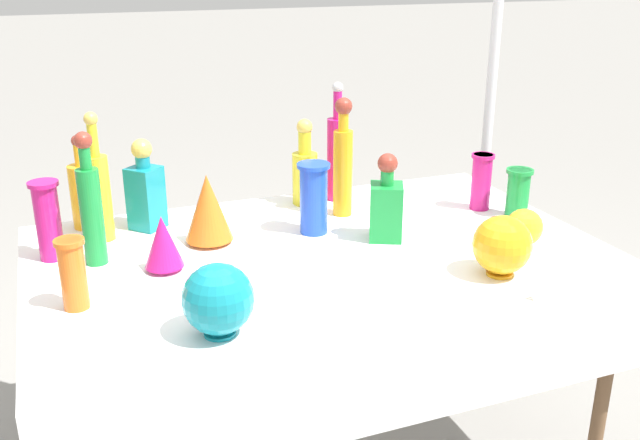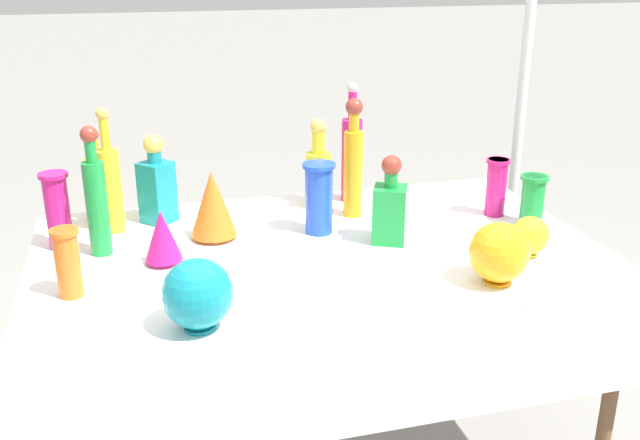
{
  "view_description": "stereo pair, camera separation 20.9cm",
  "coord_description": "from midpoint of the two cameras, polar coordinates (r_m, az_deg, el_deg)",
  "views": [
    {
      "loc": [
        -0.71,
        -1.83,
        1.6
      ],
      "look_at": [
        0.0,
        0.0,
        0.86
      ],
      "focal_mm": 40.0,
      "sensor_mm": 36.0,
      "label": 1
    },
    {
      "loc": [
        -0.52,
        -1.89,
        1.6
      ],
      "look_at": [
        0.0,
        0.0,
        0.86
      ],
      "focal_mm": 40.0,
      "sensor_mm": 36.0,
      "label": 2
    }
  ],
  "objects": [
    {
      "name": "round_bowl_0",
      "position": [
        2.2,
        13.42,
        -0.64
      ],
      "size": [
        0.11,
        0.11,
        0.12
      ],
      "color": "yellow",
      "rests_on": "display_table"
    },
    {
      "name": "tall_bottle_1",
      "position": [
        2.3,
        -19.8,
        2.12
      ],
      "size": [
        0.07,
        0.07,
        0.4
      ],
      "color": "yellow",
      "rests_on": "display_table"
    },
    {
      "name": "tall_bottle_2",
      "position": [
        2.51,
        -3.62,
        3.92
      ],
      "size": [
        0.09,
        0.09,
        0.3
      ],
      "color": "yellow",
      "rests_on": "display_table"
    },
    {
      "name": "round_bowl_1",
      "position": [
        1.98,
        11.47,
        -2.04
      ],
      "size": [
        0.16,
        0.16,
        0.17
      ],
      "color": "orange",
      "rests_on": "display_table"
    },
    {
      "name": "fluted_vase_1",
      "position": [
        2.05,
        -15.35,
        -1.77
      ],
      "size": [
        0.11,
        0.11,
        0.16
      ],
      "color": "#C61972",
      "rests_on": "display_table"
    },
    {
      "name": "cardboard_box_behind_left",
      "position": [
        3.54,
        -8.22,
        -3.97
      ],
      "size": [
        0.59,
        0.39,
        0.36
      ],
      "color": "tan",
      "rests_on": "ground"
    },
    {
      "name": "tall_bottle_4",
      "position": [
        2.12,
        -20.59,
        0.91
      ],
      "size": [
        0.06,
        0.06,
        0.39
      ],
      "color": "#198C38",
      "rests_on": "display_table"
    },
    {
      "name": "slender_vase_2",
      "position": [
        2.22,
        -23.52,
        0.08
      ],
      "size": [
        0.09,
        0.09,
        0.24
      ],
      "color": "#C61972",
      "rests_on": "display_table"
    },
    {
      "name": "slender_vase_4",
      "position": [
        2.45,
        13.24,
        2.24
      ],
      "size": [
        0.09,
        0.09,
        0.17
      ],
      "color": "#198C38",
      "rests_on": "display_table"
    },
    {
      "name": "square_decanter_1",
      "position": [
        2.36,
        -16.3,
        2.26
      ],
      "size": [
        0.13,
        0.13,
        0.3
      ],
      "color": "teal",
      "rests_on": "display_table"
    },
    {
      "name": "tall_bottle_5",
      "position": [
        2.44,
        -20.77,
        1.97
      ],
      "size": [
        0.08,
        0.08,
        0.31
      ],
      "color": "orange",
      "rests_on": "display_table"
    },
    {
      "name": "fluted_vase_0",
      "position": [
        2.2,
        -11.67,
        0.92
      ],
      "size": [
        0.15,
        0.15,
        0.22
      ],
      "color": "orange",
      "rests_on": "display_table"
    },
    {
      "name": "slender_vase_3",
      "position": [
        2.49,
        10.46,
        3.15
      ],
      "size": [
        0.08,
        0.08,
        0.2
      ],
      "color": "#C61972",
      "rests_on": "display_table"
    },
    {
      "name": "slender_vase_0",
      "position": [
        1.9,
        -22.22,
        -3.91
      ],
      "size": [
        0.07,
        0.07,
        0.19
      ],
      "color": "orange",
      "rests_on": "display_table"
    },
    {
      "name": "price_tag_left",
      "position": [
        1.9,
        14.24,
        -5.75
      ],
      "size": [
        0.05,
        0.02,
        0.03
      ],
      "primitive_type": "cube",
      "rotation": [
        -0.21,
        0.0,
        0.12
      ],
      "color": "white",
      "rests_on": "display_table"
    },
    {
      "name": "tall_bottle_0",
      "position": [
        2.53,
        -0.99,
        5.23
      ],
      "size": [
        0.07,
        0.07,
        0.42
      ],
      "color": "#C61972",
      "rests_on": "display_table"
    },
    {
      "name": "canopy_pole",
      "position": [
        3.18,
        11.53,
        8.2
      ],
      "size": [
        0.18,
        0.18,
        2.39
      ],
      "color": "silver",
      "rests_on": "ground"
    },
    {
      "name": "round_bowl_2",
      "position": [
        1.67,
        -11.74,
        -6.32
      ],
      "size": [
        0.17,
        0.17,
        0.18
      ],
      "color": "teal",
      "rests_on": "display_table"
    },
    {
      "name": "slender_vase_1",
      "position": [
        2.24,
        -3.19,
        1.87
      ],
      "size": [
        0.1,
        0.1,
        0.23
      ],
      "color": "blue",
      "rests_on": "display_table"
    },
    {
      "name": "display_table",
      "position": [
        2.13,
        -2.54,
        -4.21
      ],
      "size": [
        1.69,
        1.09,
        0.76
      ],
      "color": "white",
      "rests_on": "ground"
    },
    {
      "name": "tall_bottle_3",
      "position": [
        2.37,
        -0.68,
        4.59
      ],
      "size": [
        0.06,
        0.06,
        0.4
      ],
      "color": "orange",
      "rests_on": "display_table"
    },
    {
      "name": "square_decanter_0",
      "position": [
        2.19,
        2.6,
        1.14
      ],
      "size": [
        0.13,
        0.13,
        0.27
      ],
      "color": "#198C38",
      "rests_on": "display_table"
    }
  ]
}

